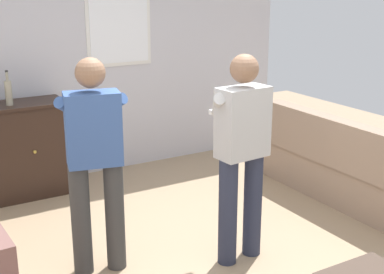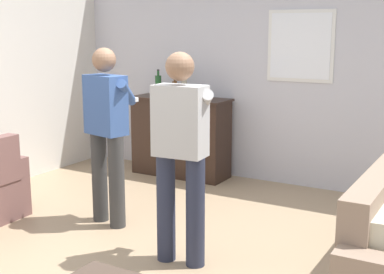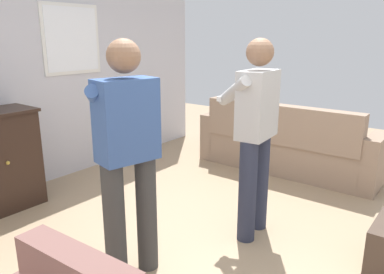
% 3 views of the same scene
% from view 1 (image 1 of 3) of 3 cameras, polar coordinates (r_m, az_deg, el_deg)
% --- Properties ---
extents(ground, '(10.40, 10.40, 0.00)m').
position_cam_1_polar(ground, '(4.34, 1.58, -14.13)').
color(ground, '#9E8466').
extents(wall_back_with_window, '(5.20, 0.15, 2.80)m').
position_cam_1_polar(wall_back_with_window, '(6.20, -11.53, 8.71)').
color(wall_back_with_window, silver).
rests_on(wall_back_with_window, ground).
extents(couch, '(0.57, 2.29, 0.90)m').
position_cam_1_polar(couch, '(5.69, 15.81, -3.22)').
color(couch, gray).
rests_on(couch, ground).
extents(sideboard_cabinet, '(1.27, 0.49, 1.00)m').
position_cam_1_polar(sideboard_cabinet, '(5.80, -19.32, -1.57)').
color(sideboard_cabinet, black).
rests_on(sideboard_cabinet, ground).
extents(bottle_wine_green, '(0.07, 0.07, 0.35)m').
position_cam_1_polar(bottle_wine_green, '(5.62, -18.99, 4.56)').
color(bottle_wine_green, gray).
rests_on(bottle_wine_green, sideboard_cabinet).
extents(person_standing_left, '(0.54, 0.51, 1.68)m').
position_cam_1_polar(person_standing_left, '(4.06, -10.35, -2.06)').
color(person_standing_left, '#383838').
rests_on(person_standing_left, ground).
extents(person_standing_right, '(0.56, 0.49, 1.68)m').
position_cam_1_polar(person_standing_right, '(4.18, 5.26, -1.29)').
color(person_standing_right, '#282D42').
rests_on(person_standing_right, ground).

